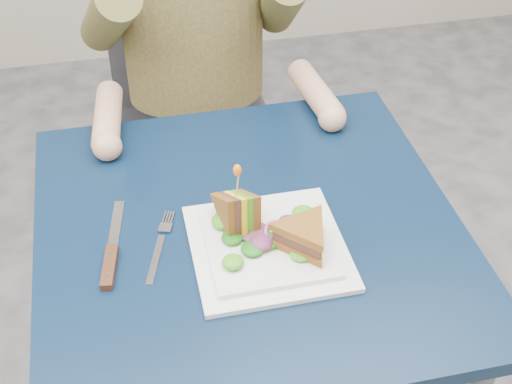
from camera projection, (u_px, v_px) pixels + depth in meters
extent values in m
cube|color=black|center=(249.00, 231.00, 1.28)|extent=(0.75, 0.75, 0.03)
cylinder|color=#595B5E|center=(91.00, 273.00, 1.70)|extent=(0.04, 0.04, 0.70)
cylinder|color=#595B5E|center=(347.00, 233.00, 1.80)|extent=(0.04, 0.04, 0.70)
cube|color=#47474C|center=(199.00, 139.00, 1.95)|extent=(0.42, 0.40, 0.04)
cube|color=#47474C|center=(184.00, 26.00, 1.92)|extent=(0.42, 0.03, 0.46)
cylinder|color=#47474C|center=(148.00, 253.00, 1.94)|extent=(0.02, 0.02, 0.43)
cylinder|color=#47474C|center=(276.00, 233.00, 2.00)|extent=(0.02, 0.02, 0.43)
cylinder|color=#47474C|center=(137.00, 177.00, 2.20)|extent=(0.02, 0.02, 0.43)
cylinder|color=#47474C|center=(251.00, 162.00, 2.26)|extent=(0.02, 0.02, 0.43)
cylinder|color=brown|center=(108.00, 17.00, 1.55)|extent=(0.15, 0.39, 0.31)
cylinder|color=tan|center=(108.00, 117.00, 1.48)|extent=(0.08, 0.20, 0.06)
sphere|color=tan|center=(107.00, 146.00, 1.41)|extent=(0.06, 0.06, 0.06)
cylinder|color=brown|center=(282.00, 0.00, 1.62)|extent=(0.15, 0.39, 0.31)
cylinder|color=tan|center=(316.00, 92.00, 1.55)|extent=(0.08, 0.20, 0.06)
sphere|color=tan|center=(332.00, 118.00, 1.48)|extent=(0.06, 0.06, 0.06)
cube|color=white|center=(268.00, 248.00, 1.22)|extent=(0.26, 0.26, 0.01)
cube|color=white|center=(268.00, 243.00, 1.21)|extent=(0.21, 0.21, 0.01)
cube|color=silver|center=(156.00, 260.00, 1.20)|extent=(0.05, 0.11, 0.00)
cube|color=silver|center=(165.00, 227.00, 1.26)|extent=(0.03, 0.03, 0.00)
cube|color=silver|center=(164.00, 217.00, 1.28)|extent=(0.01, 0.03, 0.00)
cube|color=silver|center=(167.00, 217.00, 1.28)|extent=(0.01, 0.03, 0.00)
cube|color=silver|center=(170.00, 217.00, 1.28)|extent=(0.01, 0.03, 0.00)
cube|color=silver|center=(172.00, 218.00, 1.28)|extent=(0.01, 0.03, 0.00)
cube|color=silver|center=(116.00, 226.00, 1.26)|extent=(0.04, 0.14, 0.00)
cube|color=black|center=(110.00, 267.00, 1.18)|extent=(0.04, 0.10, 0.01)
cylinder|color=silver|center=(110.00, 253.00, 1.19)|extent=(0.01, 0.01, 0.00)
cylinder|color=silver|center=(107.00, 275.00, 1.16)|extent=(0.01, 0.01, 0.00)
cylinder|color=tan|center=(238.00, 184.00, 1.17)|extent=(0.01, 0.01, 0.06)
ellipsoid|color=orange|center=(237.00, 170.00, 1.15)|extent=(0.01, 0.01, 0.02)
torus|color=#9E4C7A|center=(276.00, 232.00, 1.20)|extent=(0.04, 0.04, 0.02)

